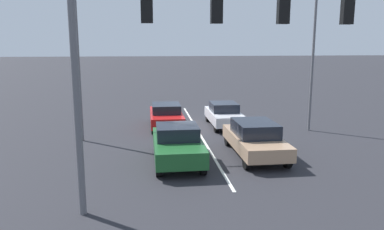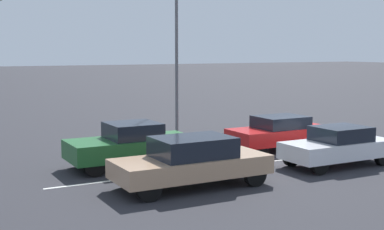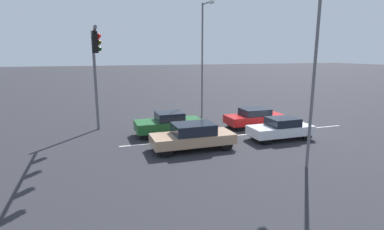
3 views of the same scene
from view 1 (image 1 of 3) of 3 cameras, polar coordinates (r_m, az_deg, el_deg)
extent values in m
plane|color=#28282D|center=(22.28, 0.41, -1.61)|extent=(240.00, 240.00, 0.00)
cube|color=silver|center=(20.24, 1.18, -2.89)|extent=(0.12, 16.23, 0.01)
cube|color=#1E5928|center=(15.37, -2.23, -4.77)|extent=(1.91, 4.37, 0.64)
cube|color=black|center=(15.28, -2.27, -2.57)|extent=(1.68, 1.72, 0.54)
cube|color=red|center=(17.46, -0.64, -2.30)|extent=(0.24, 0.06, 0.12)
cube|color=red|center=(17.37, -5.03, -2.42)|extent=(0.24, 0.06, 0.12)
cylinder|color=black|center=(14.06, 1.70, -7.65)|extent=(0.22, 0.72, 0.72)
cylinder|color=black|center=(13.91, -5.09, -7.89)|extent=(0.22, 0.72, 0.72)
cylinder|color=black|center=(17.05, 0.10, -4.30)|extent=(0.22, 0.72, 0.72)
cylinder|color=black|center=(16.93, -5.46, -4.46)|extent=(0.22, 0.72, 0.72)
cube|color=tan|center=(16.50, 9.56, -4.00)|extent=(1.89, 4.66, 0.55)
cube|color=black|center=(16.41, 9.57, -2.01)|extent=(1.66, 2.26, 0.59)
cube|color=red|center=(18.78, 9.54, -1.74)|extent=(0.24, 0.06, 0.12)
cube|color=red|center=(18.45, 5.59, -1.86)|extent=(0.24, 0.06, 0.12)
cylinder|color=black|center=(15.27, 14.32, -6.50)|extent=(0.22, 0.70, 0.70)
cylinder|color=black|center=(14.77, 8.37, -6.87)|extent=(0.22, 0.70, 0.70)
cylinder|color=black|center=(18.40, 10.45, -3.36)|extent=(0.22, 0.70, 0.70)
cylinder|color=black|center=(17.99, 5.48, -3.56)|extent=(0.22, 0.70, 0.70)
cube|color=silver|center=(22.04, 4.92, -0.20)|extent=(1.71, 4.02, 0.57)
cube|color=black|center=(22.08, 4.87, 1.24)|extent=(1.50, 1.79, 0.50)
cube|color=red|center=(24.03, 5.36, 1.07)|extent=(0.24, 0.06, 0.12)
cube|color=red|center=(23.81, 2.54, 1.01)|extent=(0.24, 0.06, 0.12)
cylinder|color=black|center=(20.89, 7.67, -1.68)|extent=(0.22, 0.63, 0.63)
cylinder|color=black|center=(20.57, 3.76, -1.80)|extent=(0.22, 0.63, 0.63)
cylinder|color=black|center=(23.64, 5.91, -0.16)|extent=(0.22, 0.63, 0.63)
cylinder|color=black|center=(23.36, 2.44, -0.25)|extent=(0.22, 0.63, 0.63)
cube|color=red|center=(21.74, -3.96, -0.32)|extent=(1.81, 4.30, 0.59)
cube|color=black|center=(21.64, -3.98, 1.06)|extent=(1.59, 1.97, 0.48)
cube|color=red|center=(23.83, -2.72, 1.04)|extent=(0.24, 0.06, 0.12)
cube|color=red|center=(23.77, -5.76, 0.97)|extent=(0.24, 0.06, 0.12)
cylinder|color=black|center=(20.31, -1.52, -1.96)|extent=(0.22, 0.62, 0.62)
cylinder|color=black|center=(20.22, -5.90, -2.07)|extent=(0.22, 0.62, 0.62)
cylinder|color=black|center=(23.41, -2.26, -0.23)|extent=(0.22, 0.62, 0.62)
cylinder|color=black|center=(23.33, -6.06, -0.32)|extent=(0.22, 0.62, 0.62)
cylinder|color=slate|center=(10.60, -17.19, 2.77)|extent=(0.20, 0.20, 6.84)
cube|color=black|center=(11.85, 22.63, 14.93)|extent=(0.32, 0.22, 0.95)
sphere|color=#4C420C|center=(11.99, 22.24, 14.90)|extent=(0.20, 0.20, 0.20)
sphere|color=#0A3814|center=(11.97, 22.14, 13.55)|extent=(0.20, 0.20, 0.20)
cube|color=black|center=(11.07, 13.78, 15.78)|extent=(0.32, 0.22, 0.95)
sphere|color=#4C420C|center=(11.22, 13.48, 15.72)|extent=(0.20, 0.20, 0.20)
sphere|color=#0A3814|center=(11.19, 13.41, 14.27)|extent=(0.20, 0.20, 0.20)
cube|color=black|center=(10.56, 3.77, 16.31)|extent=(0.32, 0.22, 0.95)
sphere|color=#4C420C|center=(10.72, 3.60, 16.23)|extent=(0.20, 0.20, 0.20)
sphere|color=#0A3814|center=(10.70, 3.59, 14.71)|extent=(0.20, 0.20, 0.20)
cube|color=black|center=(10.39, -6.93, 16.35)|extent=(0.32, 0.22, 0.95)
sphere|color=#4C420C|center=(10.54, -6.93, 16.26)|extent=(0.20, 0.20, 0.20)
sphere|color=#0A3814|center=(10.52, -6.90, 14.72)|extent=(0.20, 0.20, 0.20)
cylinder|color=slate|center=(19.05, -17.04, 9.82)|extent=(0.14, 0.14, 9.25)
cylinder|color=slate|center=(21.50, 18.02, 9.72)|extent=(0.14, 0.14, 9.16)
camera|label=2|loc=(19.91, 59.61, 3.31)|focal=50.00mm
camera|label=3|loc=(22.39, 57.05, 7.35)|focal=28.00mm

